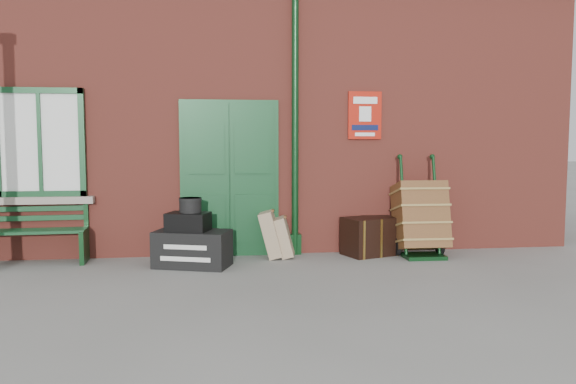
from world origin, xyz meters
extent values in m
plane|color=gray|center=(0.00, 0.00, 0.00)|extent=(80.00, 80.00, 0.00)
cube|color=#963C30|center=(0.00, 3.50, 2.00)|extent=(10.00, 4.00, 4.00)
cube|color=#38302B|center=(0.00, 3.50, 4.15)|extent=(10.30, 4.30, 0.30)
cube|color=#0F391B|center=(-0.30, 1.46, 1.10)|extent=(1.42, 0.12, 2.32)
cube|color=white|center=(-2.90, 1.45, 1.65)|extent=(1.20, 0.08, 1.50)
cylinder|color=black|center=(0.65, 1.42, 2.00)|extent=(0.10, 0.10, 4.00)
cube|color=#AC190C|center=(1.70, 1.47, 2.05)|extent=(0.50, 0.03, 0.70)
cube|color=#0F391B|center=(-3.03, 1.21, 0.45)|extent=(1.53, 0.48, 0.04)
cube|color=#0F391B|center=(-3.04, 1.44, 0.73)|extent=(1.51, 0.11, 0.40)
cube|color=black|center=(-2.31, 1.25, 0.23)|extent=(0.08, 0.45, 0.45)
cube|color=black|center=(-0.82, 0.78, 0.24)|extent=(1.09, 0.81, 0.48)
cube|color=black|center=(-0.87, 0.78, 0.60)|extent=(0.63, 0.53, 0.24)
cylinder|color=black|center=(-0.84, 0.81, 0.82)|extent=(0.37, 0.37, 0.19)
cube|color=tan|center=(0.28, 1.25, 0.34)|extent=(0.43, 0.52, 0.68)
cube|color=tan|center=(0.46, 1.25, 0.29)|extent=(0.38, 0.47, 0.59)
cube|color=black|center=(2.44, 0.91, 0.03)|extent=(0.57, 0.42, 0.06)
cylinder|color=black|center=(2.19, 1.11, 0.73)|extent=(0.05, 0.40, 1.43)
cylinder|color=black|center=(2.69, 1.10, 0.73)|extent=(0.05, 0.40, 1.43)
cylinder|color=black|center=(2.12, 1.14, 0.13)|extent=(0.06, 0.27, 0.27)
cylinder|color=black|center=(2.77, 1.12, 0.13)|extent=(0.06, 0.27, 0.27)
cube|color=brown|center=(2.44, 1.09, 0.59)|extent=(0.71, 0.77, 1.06)
cube|color=black|center=(1.76, 1.25, 0.28)|extent=(0.89, 0.74, 0.56)
camera|label=1|loc=(-0.51, -6.68, 1.64)|focal=35.00mm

